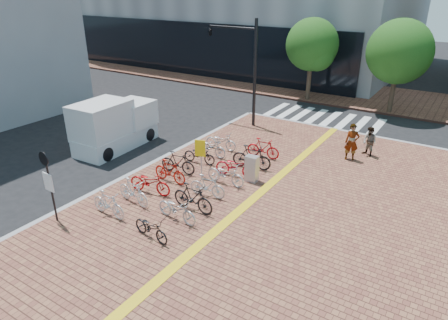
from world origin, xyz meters
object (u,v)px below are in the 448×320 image
Objects in this scene: pedestrian_a at (352,142)px; utility_box at (252,169)px; bike_15 at (263,148)px; pedestrian_b at (370,142)px; bike_14 at (252,157)px; notice_sign at (48,178)px; bike_4 at (178,163)px; bike_0 at (108,204)px; bike_10 at (193,198)px; bike_13 at (236,166)px; bike_9 at (177,209)px; bike_6 at (210,147)px; bike_7 at (221,141)px; bike_1 at (133,192)px; bike_8 at (151,228)px; bike_3 at (170,171)px; bike_11 at (207,186)px; bike_12 at (226,174)px; box_truck at (114,126)px; traffic_light_pole at (234,52)px; yellow_sign at (201,152)px; bike_5 at (199,155)px; bike_2 at (150,182)px.

pedestrian_a reaches higher than utility_box.
pedestrian_b is (4.43, 3.15, 0.25)m from bike_15.
notice_sign is at bearing 144.56° from bike_14.
bike_4 is at bearing -160.49° from utility_box.
bike_10 is at bearing -48.13° from bike_0.
bike_4 is 2.70m from bike_13.
bike_14 is at bearing 3.09° from bike_9.
bike_0 is 0.91× the size of bike_6.
bike_14 is 5.16m from pedestrian_a.
utility_box is at bearing -131.99° from bike_7.
bike_1 is 1.08× the size of bike_8.
pedestrian_b reaches higher than bike_10.
bike_3 is at bearing -145.35° from utility_box.
bike_15 is (2.23, 6.91, -0.02)m from bike_1.
bike_11 is 0.94× the size of bike_15.
box_truck reaches higher than bike_12.
utility_box reaches higher than bike_10.
notice_sign reaches higher than bike_14.
traffic_light_pole reaches higher than bike_9.
yellow_sign is at bearing 134.03° from bike_14.
pedestrian_b is (4.49, 5.72, 0.26)m from bike_13.
bike_5 is at bearing 1.87° from bike_0.
traffic_light_pole is at bearing -157.13° from pedestrian_b.
bike_10 is 0.98× the size of bike_14.
utility_box reaches higher than bike_1.
bike_13 is 0.69× the size of notice_sign.
bike_2 is 2.45m from bike_11.
bike_9 is at bearing 6.46° from bike_8.
bike_7 is 1.16× the size of pedestrian_b.
bike_15 is at bearing -43.87° from traffic_light_pole.
traffic_light_pole reaches higher than bike_0.
box_truck reaches higher than bike_1.
pedestrian_a reaches higher than bike_4.
bike_0 is 0.88× the size of bike_2.
bike_12 is 1.21m from utility_box.
bike_15 is at bearing 68.48° from yellow_sign.
bike_15 is at bearing -14.01° from bike_0.
bike_1 is 1.10× the size of bike_11.
bike_1 is at bearing -79.32° from traffic_light_pole.
bike_3 is at bearing 38.37° from bike_8.
bike_12 is 1.21× the size of pedestrian_b.
pedestrian_a reaches higher than yellow_sign.
bike_5 is at bearing 3.32° from bike_3.
pedestrian_a reaches higher than bike_0.
notice_sign is (-1.35, -9.21, 1.31)m from bike_7.
utility_box is at bearing -52.85° from traffic_light_pole.
bike_1 is 10.92m from pedestrian_a.
utility_box reaches higher than bike_0.
pedestrian_a reaches higher than bike_13.
bike_12 is (-0.06, 3.47, 0.00)m from bike_9.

